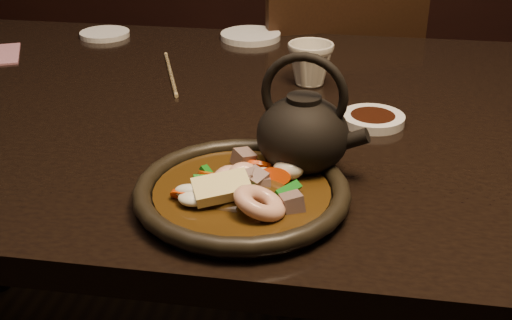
# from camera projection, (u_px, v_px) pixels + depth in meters

# --- Properties ---
(table) EXTENTS (1.60, 0.90, 0.75)m
(table) POSITION_uv_depth(u_px,v_px,m) (212.00, 146.00, 1.09)
(table) COLOR black
(table) RESTS_ON floor
(chair) EXTENTS (0.52, 0.52, 0.85)m
(chair) POSITION_uv_depth(u_px,v_px,m) (325.00, 126.00, 1.69)
(chair) COLOR black
(chair) RESTS_ON floor
(plate) EXTENTS (0.26, 0.26, 0.03)m
(plate) POSITION_uv_depth(u_px,v_px,m) (242.00, 193.00, 0.77)
(plate) COLOR black
(plate) RESTS_ON table
(stirfry) EXTENTS (0.16, 0.16, 0.05)m
(stirfry) POSITION_uv_depth(u_px,v_px,m) (242.00, 189.00, 0.76)
(stirfry) COLOR #321F09
(stirfry) RESTS_ON plate
(soy_dish) EXTENTS (0.10, 0.10, 0.01)m
(soy_dish) POSITION_uv_depth(u_px,v_px,m) (373.00, 119.00, 0.98)
(soy_dish) COLOR white
(soy_dish) RESTS_ON table
(saucer_left) EXTENTS (0.11, 0.11, 0.01)m
(saucer_left) POSITION_uv_depth(u_px,v_px,m) (105.00, 34.00, 1.41)
(saucer_left) COLOR white
(saucer_left) RESTS_ON table
(saucer_right) EXTENTS (0.13, 0.13, 0.01)m
(saucer_right) POSITION_uv_depth(u_px,v_px,m) (251.00, 36.00, 1.39)
(saucer_right) COLOR white
(saucer_right) RESTS_ON table
(tea_cup) EXTENTS (0.10, 0.10, 0.08)m
(tea_cup) POSITION_uv_depth(u_px,v_px,m) (310.00, 62.00, 1.12)
(tea_cup) COLOR beige
(tea_cup) RESTS_ON table
(chopsticks) EXTENTS (0.09, 0.22, 0.01)m
(chopsticks) POSITION_uv_depth(u_px,v_px,m) (171.00, 73.00, 1.18)
(chopsticks) COLOR tan
(chopsticks) RESTS_ON table
(teapot) EXTENTS (0.15, 0.12, 0.16)m
(teapot) POSITION_uv_depth(u_px,v_px,m) (303.00, 131.00, 0.81)
(teapot) COLOR black
(teapot) RESTS_ON table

